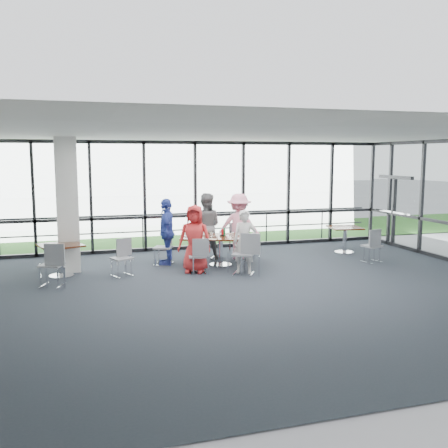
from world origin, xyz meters
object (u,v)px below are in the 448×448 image
object	(u,v)px
main_table	(221,241)
diner_end	(167,232)
diner_far_right	(239,226)
chair_main_nl	(198,256)
structural_column	(68,205)
chair_main_end	(163,247)
diner_near_left	(195,239)
chair_spare_la	(52,265)
side_table_left	(60,249)
side_table_right	(345,231)
chair_main_fr	(242,241)
chair_spare_lb	(122,258)
chair_main_nr	(243,254)
chair_main_fl	(206,242)
chair_spare_r	(372,246)
diner_near_right	(245,242)
diner_far_left	(206,226)

from	to	relation	value
main_table	diner_end	xyz separation A→B (m)	(-1.29, 0.47, 0.22)
diner_far_right	chair_main_nl	xyz separation A→B (m)	(-1.49, -1.37, -0.46)
structural_column	chair_main_end	distance (m)	2.56
main_table	diner_near_left	size ratio (longest dim) A/B	1.35
diner_near_left	diner_end	world-z (taller)	diner_end
chair_spare_la	chair_main_end	bearing A→B (deg)	50.00
diner_far_right	chair_main_nl	distance (m)	2.08
side_table_left	side_table_right	bearing A→B (deg)	4.93
chair_main_end	side_table_right	bearing A→B (deg)	116.29
chair_main_fr	main_table	bearing A→B (deg)	70.94
structural_column	chair_spare_lb	xyz separation A→B (m)	(1.15, -0.92, -1.18)
chair_main_nr	chair_spare_lb	size ratio (longest dim) A/B	1.16
chair_main_nr	chair_spare_la	distance (m)	4.25
diner_end	chair_main_fl	bearing A→B (deg)	127.73
diner_end	chair_spare_lb	world-z (taller)	diner_end
chair_main_fl	chair_main_fr	bearing A→B (deg)	-165.06
structural_column	chair_main_fr	world-z (taller)	structural_column
side_table_left	side_table_right	xyz separation A→B (m)	(7.75, 0.67, -0.01)
chair_main_end	chair_spare_r	bearing A→B (deg)	101.31
chair_spare_lb	chair_main_end	bearing A→B (deg)	-164.80
chair_main_fr	side_table_right	bearing A→B (deg)	-154.86
diner_near_right	chair_main_fr	bearing A→B (deg)	96.35
main_table	chair_spare_r	xyz separation A→B (m)	(3.87, -0.81, -0.19)
side_table_left	chair_main_nl	xyz separation A→B (m)	(3.08, -0.61, -0.22)
structural_column	side_table_left	xyz separation A→B (m)	(-0.19, -0.53, -0.96)
diner_near_right	chair_spare_r	size ratio (longest dim) A/B	1.72
chair_main_fl	diner_near_left	bearing A→B (deg)	98.34
chair_main_fl	chair_main_end	world-z (taller)	chair_main_end
chair_spare_lb	diner_far_left	bearing A→B (deg)	-174.43
chair_main_end	chair_spare_lb	distance (m)	1.48
diner_near_right	structural_column	bearing A→B (deg)	-176.27
structural_column	side_table_right	world-z (taller)	structural_column
structural_column	chair_main_fr	distance (m)	4.66
side_table_right	diner_far_left	size ratio (longest dim) A/B	0.55
diner_end	chair_main_nl	bearing A→B (deg)	35.63
diner_far_left	diner_far_right	xyz separation A→B (m)	(0.87, -0.24, -0.01)
side_table_left	chair_spare_la	bearing A→B (deg)	-100.58
chair_main_nl	diner_far_left	bearing A→B (deg)	79.66
chair_main_nr	chair_spare_lb	bearing A→B (deg)	-163.09
diner_near_left	chair_spare_r	bearing A→B (deg)	22.31
chair_main_fl	chair_spare_la	size ratio (longest dim) A/B	0.93
main_table	chair_main_end	distance (m)	1.48
chair_main_fr	chair_spare_lb	distance (m)	3.58
side_table_left	chair_main_nr	xyz separation A→B (m)	(4.08, -1.03, -0.15)
chair_main_nl	chair_main_nr	world-z (taller)	chair_main_nr
side_table_right	chair_spare_la	bearing A→B (deg)	-168.91
chair_main_fl	chair_spare_lb	size ratio (longest dim) A/B	1.03
diner_end	chair_main_end	size ratio (longest dim) A/B	1.90
chair_main_fr	diner_far_right	bearing A→B (deg)	64.46
diner_far_left	chair_main_fl	size ratio (longest dim) A/B	2.07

